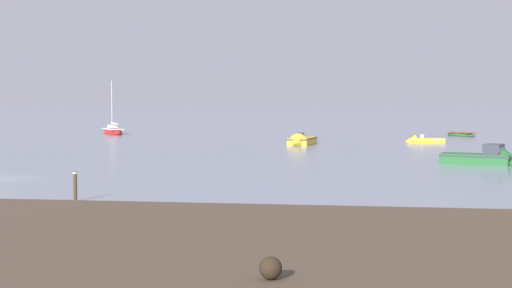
# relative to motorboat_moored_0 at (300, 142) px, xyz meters

# --- Properties ---
(tidal_rock_near) EXTENTS (0.62, 0.62, 0.62)m
(tidal_rock_near) POSITION_rel_motorboat_moored_0_xyz_m (5.55, -63.56, 0.31)
(tidal_rock_near) COLOR #2D2116
(tidal_rock_near) RESTS_ON mudflat_shore
(motorboat_moored_0) EXTENTS (2.85, 6.15, 2.03)m
(motorboat_moored_0) POSITION_rel_motorboat_moored_0_xyz_m (0.00, 0.00, 0.00)
(motorboat_moored_0) COLOR gold
(motorboat_moored_0) RESTS_ON ground
(motorboat_moored_1) EXTENTS (4.49, 2.53, 1.46)m
(motorboat_moored_1) POSITION_rel_motorboat_moored_0_xyz_m (12.61, 5.23, -0.08)
(motorboat_moored_1) COLOR gold
(motorboat_moored_1) RESTS_ON ground
(motorboat_moored_2) EXTENTS (6.43, 4.30, 2.31)m
(motorboat_moored_2) POSITION_rel_motorboat_moored_0_xyz_m (16.38, -22.04, 0.07)
(motorboat_moored_2) COLOR #23602D
(motorboat_moored_2) RESTS_ON ground
(rowboat_moored_0) EXTENTS (4.06, 4.36, 0.70)m
(rowboat_moored_0) POSITION_rel_motorboat_moored_0_xyz_m (18.31, 21.52, -0.09)
(rowboat_moored_0) COLOR #23602D
(rowboat_moored_0) RESTS_ON ground
(sailboat_moored_1) EXTENTS (5.15, 6.77, 7.45)m
(sailboat_moored_1) POSITION_rel_motorboat_moored_0_xyz_m (-27.06, 19.86, 0.04)
(sailboat_moored_1) COLOR red
(sailboat_moored_1) RESTS_ON ground
(mooring_post_near) EXTENTS (0.22, 0.22, 1.61)m
(mooring_post_near) POSITION_rel_motorboat_moored_0_xyz_m (-6.36, -46.93, 0.41)
(mooring_post_near) COLOR #443323
(mooring_post_near) RESTS_ON ground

